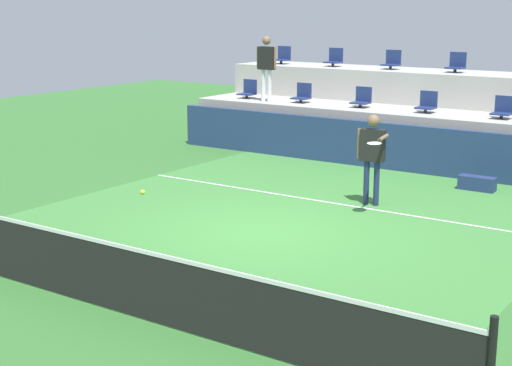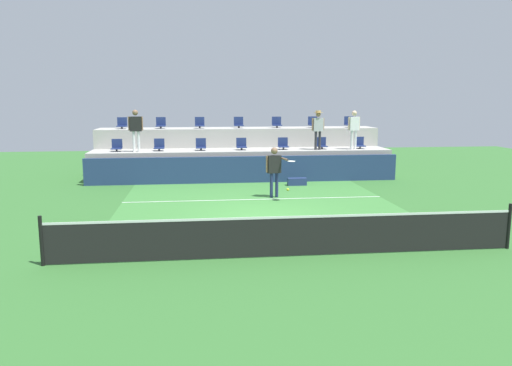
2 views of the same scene
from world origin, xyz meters
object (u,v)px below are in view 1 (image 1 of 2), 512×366
(stadium_chair_lower_mid_left, at_px, (362,99))
(stadium_chair_upper_left, at_px, (334,59))
(stadium_chair_upper_center, at_px, (456,64))
(stadium_chair_lower_far_left, at_px, (248,90))
(stadium_chair_upper_far_left, at_px, (283,57))
(stadium_chair_lower_center, at_px, (427,104))
(stadium_chair_lower_mid_right, at_px, (503,109))
(equipment_bag, at_px, (477,183))
(tennis_ball, at_px, (143,192))
(spectator_leaning_on_rail, at_px, (266,62))
(stadium_chair_lower_left, at_px, (302,94))
(stadium_chair_upper_mid_left, at_px, (392,61))
(tennis_player, at_px, (372,150))

(stadium_chair_lower_mid_left, bearing_deg, stadium_chair_upper_left, 135.14)
(stadium_chair_lower_mid_left, xyz_separation_m, stadium_chair_upper_center, (1.79, 1.80, 0.85))
(stadium_chair_upper_left, distance_m, stadium_chair_upper_center, 3.60)
(stadium_chair_lower_far_left, relative_size, stadium_chair_upper_far_left, 1.00)
(stadium_chair_lower_center, xyz_separation_m, stadium_chair_upper_center, (0.03, 1.80, 0.85))
(stadium_chair_lower_mid_right, distance_m, equipment_bag, 2.53)
(stadium_chair_upper_far_left, xyz_separation_m, tennis_ball, (5.49, -12.16, -0.96))
(spectator_leaning_on_rail, xyz_separation_m, equipment_bag, (6.51, -1.77, -2.17))
(stadium_chair_lower_mid_left, relative_size, stadium_chair_upper_center, 1.00)
(stadium_chair_lower_left, distance_m, stadium_chair_upper_far_left, 2.67)
(stadium_chair_lower_far_left, relative_size, stadium_chair_upper_center, 1.00)
(stadium_chair_lower_left, relative_size, stadium_chair_upper_center, 1.00)
(stadium_chair_upper_mid_left, distance_m, tennis_ball, 12.35)
(stadium_chair_lower_mid_left, height_order, stadium_chair_upper_left, stadium_chair_upper_left)
(stadium_chair_upper_far_left, height_order, stadium_chair_upper_mid_left, same)
(stadium_chair_lower_mid_right, distance_m, tennis_player, 4.70)
(stadium_chair_lower_center, height_order, stadium_chair_lower_mid_right, same)
(stadium_chair_lower_mid_right, relative_size, tennis_player, 0.29)
(stadium_chair_upper_far_left, distance_m, tennis_ball, 13.38)
(stadium_chair_lower_mid_right, xyz_separation_m, stadium_chair_upper_left, (-5.42, 1.80, 0.85))
(stadium_chair_lower_left, relative_size, stadium_chair_upper_left, 1.00)
(stadium_chair_lower_left, bearing_deg, spectator_leaning_on_rail, -157.13)
(stadium_chair_lower_mid_right, xyz_separation_m, stadium_chair_upper_far_left, (-7.17, 1.80, 0.85))
(stadium_chair_lower_far_left, relative_size, stadium_chair_lower_mid_right, 1.00)
(stadium_chair_lower_far_left, height_order, stadium_chair_lower_mid_right, same)
(stadium_chair_upper_center, bearing_deg, stadium_chair_lower_mid_right, -44.77)
(stadium_chair_lower_mid_left, relative_size, stadium_chair_lower_mid_right, 1.00)
(stadium_chair_upper_center, bearing_deg, tennis_player, -83.42)
(stadium_chair_lower_far_left, bearing_deg, stadium_chair_upper_left, 45.88)
(stadium_chair_upper_center, distance_m, equipment_bag, 4.94)
(stadium_chair_upper_far_left, bearing_deg, stadium_chair_lower_far_left, -89.83)
(tennis_player, xyz_separation_m, tennis_ball, (-0.59, -5.80, 0.25))
(stadium_chair_lower_mid_right, bearing_deg, spectator_leaning_on_rail, -176.51)
(stadium_chair_upper_far_left, xyz_separation_m, equipment_bag, (7.38, -3.95, -2.16))
(tennis_player, xyz_separation_m, spectator_leaning_on_rail, (-5.22, 4.18, 1.22))
(stadium_chair_lower_left, xyz_separation_m, equipment_bag, (5.60, -2.15, -1.31))
(stadium_chair_lower_center, xyz_separation_m, spectator_leaning_on_rail, (-4.45, -0.38, 0.85))
(stadium_chair_lower_center, xyz_separation_m, tennis_ball, (0.17, -10.36, -0.11))
(stadium_chair_lower_mid_left, bearing_deg, stadium_chair_lower_mid_right, 0.00)
(stadium_chair_upper_center, relative_size, equipment_bag, 0.68)
(stadium_chair_lower_center, height_order, stadium_chair_upper_mid_left, stadium_chair_upper_mid_left)
(stadium_chair_lower_left, relative_size, stadium_chair_upper_far_left, 1.00)
(stadium_chair_lower_center, bearing_deg, tennis_ball, -89.04)
(stadium_chair_lower_left, distance_m, spectator_leaning_on_rail, 1.30)
(stadium_chair_upper_far_left, xyz_separation_m, tennis_player, (6.09, -6.36, -1.22))
(tennis_player, bearing_deg, tennis_ball, -95.84)
(tennis_ball, relative_size, equipment_bag, 0.09)
(stadium_chair_upper_far_left, distance_m, stadium_chair_upper_mid_left, 3.53)
(stadium_chair_lower_far_left, relative_size, stadium_chair_lower_left, 1.00)
(stadium_chair_upper_left, bearing_deg, equipment_bag, -35.10)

